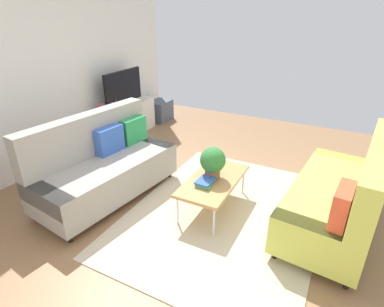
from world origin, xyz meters
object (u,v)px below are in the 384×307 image
(couch_beige, at_px, (104,165))
(bottle_1, at_px, (115,103))
(table_book_0, at_px, (205,183))
(bottle_0, at_px, (112,106))
(vase_0, at_px, (101,108))
(potted_plant, at_px, (213,162))
(tv_console, at_px, (126,120))
(couch_green, at_px, (341,196))
(storage_trunk, at_px, (160,110))
(tv, at_px, (123,88))
(coffee_table, at_px, (213,181))

(couch_beige, distance_m, bottle_1, 1.94)
(table_book_0, xyz_separation_m, bottle_0, (1.27, 2.47, 0.27))
(table_book_0, relative_size, vase_0, 1.78)
(potted_plant, bearing_deg, tv_console, 59.81)
(couch_green, xyz_separation_m, tv_console, (1.21, 3.96, -0.12))
(tv_console, xyz_separation_m, vase_0, (-0.58, 0.05, 0.39))
(couch_beige, distance_m, storage_trunk, 3.15)
(couch_beige, distance_m, vase_0, 1.76)
(couch_beige, distance_m, bottle_0, 1.85)
(tv_console, bearing_deg, tv, -90.00)
(coffee_table, xyz_separation_m, tv, (1.49, 2.52, 0.56))
(coffee_table, height_order, table_book_0, table_book_0)
(couch_green, xyz_separation_m, potted_plant, (-0.25, 1.45, 0.20))
(couch_green, relative_size, potted_plant, 4.94)
(storage_trunk, xyz_separation_m, table_book_0, (-2.76, -2.41, 0.22))
(tv_console, distance_m, bottle_0, 0.55)
(storage_trunk, height_order, table_book_0, table_book_0)
(table_book_0, bearing_deg, couch_beige, 98.53)
(couch_beige, bearing_deg, potted_plant, 114.00)
(couch_beige, bearing_deg, tv_console, -141.14)
(potted_plant, relative_size, bottle_0, 2.83)
(tv_console, height_order, bottle_0, bottle_0)
(storage_trunk, bearing_deg, couch_beige, -160.95)
(storage_trunk, bearing_deg, bottle_1, 177.52)
(coffee_table, bearing_deg, bottle_0, 66.14)
(couch_beige, relative_size, bottle_0, 14.14)
(potted_plant, distance_m, bottle_1, 2.74)
(couch_green, distance_m, bottle_0, 4.02)
(storage_trunk, distance_m, vase_0, 1.76)
(couch_beige, height_order, vase_0, couch_beige)
(tv, bearing_deg, coffee_table, -120.60)
(potted_plant, xyz_separation_m, bottle_1, (1.17, 2.47, 0.09))
(storage_trunk, xyz_separation_m, bottle_0, (-1.48, 0.06, 0.49))
(tv, bearing_deg, bottle_1, -176.01)
(couch_green, xyz_separation_m, coffee_table, (-0.28, 1.42, -0.05))
(storage_trunk, height_order, potted_plant, potted_plant)
(coffee_table, relative_size, vase_0, 8.14)
(tv, relative_size, bottle_1, 5.34)
(tv_console, distance_m, potted_plant, 2.92)
(coffee_table, bearing_deg, potted_plant, 45.20)
(coffee_table, relative_size, tv_console, 0.79)
(bottle_0, xyz_separation_m, bottle_1, (0.10, 0.00, 0.02))
(couch_beige, relative_size, tv, 2.00)
(tv, bearing_deg, vase_0, 173.12)
(storage_trunk, bearing_deg, couch_green, -120.92)
(bottle_0, bearing_deg, couch_green, -101.92)
(table_book_0, bearing_deg, potted_plant, -1.40)
(couch_green, height_order, coffee_table, couch_green)
(couch_beige, xyz_separation_m, vase_0, (1.29, 1.17, 0.26))
(coffee_table, height_order, vase_0, vase_0)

